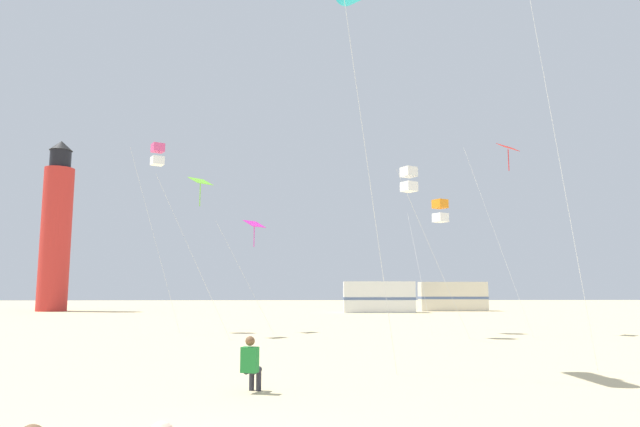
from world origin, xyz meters
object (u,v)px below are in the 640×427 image
object	(u,v)px
kite_diamond_scarlet	(507,155)
rv_van_white	(379,297)
kite_box_orange	(440,211)
kite_diamond_magenta	(254,227)
kite_flyer_standing	(251,362)
lighthouse_distant	(56,230)
rv_van_cream	(452,296)
kite_box_rainbow	(158,155)
kite_diamond_lime	(200,186)
kite_box_white	(409,180)

from	to	relation	value
kite_diamond_scarlet	rv_van_white	size ratio (longest dim) A/B	1.43
kite_box_orange	kite_diamond_magenta	distance (m)	9.52
rv_van_white	kite_flyer_standing	bearing A→B (deg)	-99.33
kite_box_orange	kite_diamond_magenta	bearing A→B (deg)	173.85
lighthouse_distant	rv_van_cream	size ratio (longest dim) A/B	2.56
rv_van_cream	kite_box_orange	bearing A→B (deg)	-103.32
kite_box_rainbow	kite_diamond_lime	bearing A→B (deg)	-47.65
kite_diamond_magenta	kite_box_rainbow	bearing A→B (deg)	175.78
kite_diamond_scarlet	kite_box_orange	xyz separation A→B (m)	(-3.25, 0.81, -2.75)
rv_van_white	rv_van_cream	size ratio (longest dim) A/B	1.00
kite_box_orange	lighthouse_distant	xyz separation A→B (m)	(-30.80, 27.99, 1.81)
rv_van_cream	lighthouse_distant	bearing A→B (deg)	-177.92
kite_diamond_scarlet	rv_van_white	distance (m)	25.82
lighthouse_distant	rv_van_white	world-z (taller)	lighthouse_distant
kite_box_rainbow	kite_diamond_magenta	xyz separation A→B (m)	(5.13, -0.38, -3.86)
kite_diamond_lime	rv_van_white	world-z (taller)	kite_diamond_lime
lighthouse_distant	kite_box_orange	bearing A→B (deg)	-42.26
kite_diamond_magenta	rv_van_cream	world-z (taller)	kite_diamond_magenta
kite_box_white	lighthouse_distant	distance (m)	41.86
kite_flyer_standing	kite_box_orange	world-z (taller)	kite_box_orange
kite_diamond_magenta	rv_van_white	xyz separation A→B (m)	(9.70, 22.73, -3.88)
lighthouse_distant	rv_van_white	distance (m)	32.00
kite_box_orange	rv_van_white	size ratio (longest dim) A/B	1.01
kite_diamond_lime	kite_diamond_magenta	bearing A→B (deg)	48.93
kite_flyer_standing	lighthouse_distant	distance (m)	49.79
kite_diamond_lime	rv_van_cream	bearing A→B (deg)	55.62
kite_flyer_standing	kite_box_rainbow	world-z (taller)	kite_box_rainbow
kite_diamond_scarlet	kite_box_white	world-z (taller)	kite_diamond_scarlet
kite_box_orange	kite_box_rainbow	bearing A→B (deg)	174.53
kite_diamond_scarlet	kite_diamond_lime	size ratio (longest dim) A/B	1.27
kite_flyer_standing	lighthouse_distant	size ratio (longest dim) A/B	0.07
kite_diamond_scarlet	kite_diamond_lime	xyz separation A→B (m)	(-15.03, -0.86, -1.88)
kite_box_orange	rv_van_white	world-z (taller)	kite_box_orange
kite_flyer_standing	rv_van_white	xyz separation A→B (m)	(8.42, 39.51, 0.78)
kite_diamond_lime	lighthouse_distant	xyz separation A→B (m)	(-19.02, 29.66, 0.94)
kite_box_rainbow	rv_van_white	distance (m)	27.92
kite_box_white	kite_box_orange	world-z (taller)	kite_box_white
rv_van_cream	kite_diamond_lime	bearing A→B (deg)	-121.29
kite_box_white	kite_diamond_magenta	world-z (taller)	kite_box_white
rv_van_white	rv_van_cream	distance (m)	8.55
kite_flyer_standing	kite_diamond_lime	size ratio (longest dim) A/B	0.16
kite_box_white	rv_van_cream	size ratio (longest dim) A/B	1.18
kite_box_orange	rv_van_white	xyz separation A→B (m)	(0.26, 23.75, -4.64)
kite_diamond_scarlet	kite_box_orange	distance (m)	4.34
kite_box_white	rv_van_white	xyz separation A→B (m)	(2.30, 26.18, -5.76)
rv_van_white	lighthouse_distant	bearing A→B (deg)	174.93
kite_flyer_standing	kite_box_white	distance (m)	16.06
kite_flyer_standing	kite_box_orange	xyz separation A→B (m)	(8.16, 15.76, 5.42)
kite_diamond_lime	rv_van_cream	distance (m)	35.53
kite_box_orange	kite_diamond_lime	world-z (taller)	kite_diamond_lime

